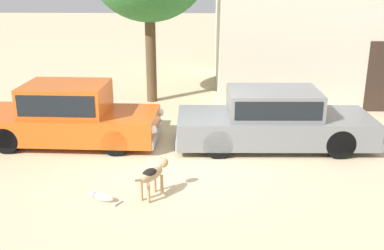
% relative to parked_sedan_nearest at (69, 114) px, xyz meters
% --- Properties ---
extents(ground_plane, '(80.00, 80.00, 0.00)m').
position_rel_parked_sedan_nearest_xyz_m(ground_plane, '(2.86, -1.48, -0.72)').
color(ground_plane, '#CCB78E').
extents(parked_sedan_nearest, '(4.40, 1.83, 1.47)m').
position_rel_parked_sedan_nearest_xyz_m(parked_sedan_nearest, '(0.00, 0.00, 0.00)').
color(parked_sedan_nearest, '#D15619').
rests_on(parked_sedan_nearest, ground_plane).
extents(parked_sedan_second, '(4.73, 1.82, 1.38)m').
position_rel_parked_sedan_nearest_xyz_m(parked_sedan_second, '(4.91, -0.09, -0.04)').
color(parked_sedan_second, slate).
rests_on(parked_sedan_second, ground_plane).
extents(stray_dog_spotted, '(0.59, 0.93, 0.69)m').
position_rel_parked_sedan_nearest_xyz_m(stray_dog_spotted, '(2.34, -2.78, -0.26)').
color(stray_dog_spotted, tan).
rests_on(stray_dog_spotted, ground_plane).
extents(stray_cat, '(0.63, 0.37, 0.17)m').
position_rel_parked_sedan_nearest_xyz_m(stray_cat, '(1.43, -2.99, -0.65)').
color(stray_cat, beige).
rests_on(stray_cat, ground_plane).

